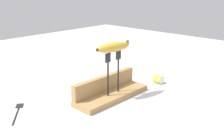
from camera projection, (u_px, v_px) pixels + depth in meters
The scene contains 7 objects.
ground_plane at pixel (112, 98), 1.13m from camera, with size 3.00×3.00×0.00m, color silver.
wooden_board at pixel (112, 95), 1.13m from camera, with size 0.35×0.11×0.02m, color #A87F4C.
board_backstop at pixel (105, 83), 1.14m from camera, with size 0.34×0.02×0.07m, color #A87F4C.
fork_stand_center at pixel (113, 69), 1.09m from camera, with size 0.09×0.01×0.18m.
banana_raised_center at pixel (113, 47), 1.06m from camera, with size 0.16×0.07×0.04m.
fork_fallen_near at pixel (18, 110), 1.01m from camera, with size 0.12×0.15×0.01m.
banana_chunk_near at pixel (159, 79), 1.29m from camera, with size 0.05×0.05×0.04m.
Camera 1 is at (-0.76, -0.71, 0.46)m, focal length 43.53 mm.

